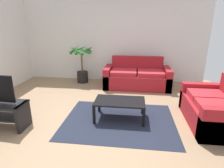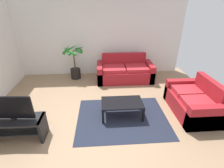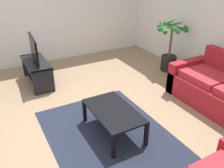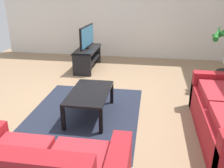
# 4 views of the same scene
# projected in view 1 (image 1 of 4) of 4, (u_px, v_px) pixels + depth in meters

# --- Properties ---
(ground_plane) EXTENTS (6.60, 6.60, 0.00)m
(ground_plane) POSITION_uv_depth(u_px,v_px,m) (96.00, 122.00, 3.64)
(ground_plane) COLOR #937556
(wall_back) EXTENTS (6.00, 0.06, 2.70)m
(wall_back) POSITION_uv_depth(u_px,v_px,m) (113.00, 40.00, 6.05)
(wall_back) COLOR silver
(wall_back) RESTS_ON ground
(couch_main) EXTENTS (1.95, 0.90, 0.90)m
(couch_main) POSITION_uv_depth(u_px,v_px,m) (137.00, 78.00, 5.60)
(couch_main) COLOR maroon
(couch_main) RESTS_ON ground
(couch_loveseat) EXTENTS (0.90, 1.45, 0.90)m
(couch_loveseat) POSITION_uv_depth(u_px,v_px,m) (214.00, 110.00, 3.52)
(couch_loveseat) COLOR maroon
(couch_loveseat) RESTS_ON ground
(coffee_table) EXTENTS (1.00, 0.58, 0.40)m
(coffee_table) POSITION_uv_depth(u_px,v_px,m) (120.00, 103.00, 3.70)
(coffee_table) COLOR black
(coffee_table) RESTS_ON ground
(area_rug) EXTENTS (2.20, 1.70, 0.01)m
(area_rug) POSITION_uv_depth(u_px,v_px,m) (119.00, 120.00, 3.71)
(area_rug) COLOR #1E2333
(area_rug) RESTS_ON ground
(potted_palm) EXTENTS (0.78, 0.78, 1.23)m
(potted_palm) POSITION_uv_depth(u_px,v_px,m) (82.00, 66.00, 5.98)
(potted_palm) COLOR black
(potted_palm) RESTS_ON ground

